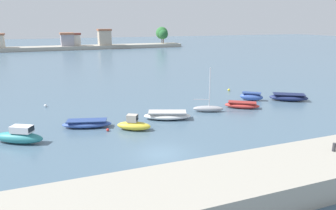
% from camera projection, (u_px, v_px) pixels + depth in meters
% --- Properties ---
extents(ground_plane, '(400.00, 400.00, 0.00)m').
position_uv_depth(ground_plane, '(162.00, 154.00, 27.09)').
color(ground_plane, '#476075').
extents(seawall_embankment, '(84.22, 5.66, 1.84)m').
position_uv_depth(seawall_embankment, '(208.00, 192.00, 19.38)').
color(seawall_embankment, '#9E998C').
rests_on(seawall_embankment, ground).
extents(mooring_bollard, '(0.25, 0.25, 0.62)m').
position_uv_depth(mooring_bollard, '(334.00, 147.00, 23.01)').
color(mooring_bollard, '#2D2D33').
rests_on(mooring_bollard, seawall_embankment).
extents(moored_boat_0, '(4.92, 3.73, 1.70)m').
position_uv_depth(moored_boat_0, '(19.00, 136.00, 29.42)').
color(moored_boat_0, teal).
rests_on(moored_boat_0, ground).
extents(moored_boat_1, '(5.44, 2.97, 0.83)m').
position_uv_depth(moored_boat_1, '(87.00, 124.00, 33.83)').
color(moored_boat_1, '#3856A8').
rests_on(moored_boat_1, ground).
extents(moored_boat_2, '(3.79, 3.07, 1.65)m').
position_uv_depth(moored_boat_2, '(134.00, 125.00, 33.00)').
color(moored_boat_2, yellow).
rests_on(moored_boat_2, ground).
extents(moored_boat_3, '(5.81, 3.83, 0.92)m').
position_uv_depth(moored_boat_3, '(167.00, 115.00, 36.66)').
color(moored_boat_3, white).
rests_on(moored_boat_3, ground).
extents(moored_boat_4, '(3.91, 2.46, 5.56)m').
position_uv_depth(moored_boat_4, '(208.00, 108.00, 39.68)').
color(moored_boat_4, '#9E9EA3').
rests_on(moored_boat_4, ground).
extents(moored_boat_5, '(4.48, 3.66, 0.85)m').
position_uv_depth(moored_boat_5, '(242.00, 105.00, 41.29)').
color(moored_boat_5, '#C63833').
rests_on(moored_boat_5, ground).
extents(moored_boat_6, '(3.23, 2.96, 1.17)m').
position_uv_depth(moored_boat_6, '(251.00, 96.00, 45.34)').
color(moored_boat_6, '#3856A8').
rests_on(moored_boat_6, ground).
extents(moored_boat_7, '(5.57, 4.48, 1.00)m').
position_uv_depth(moored_boat_7, '(289.00, 97.00, 45.16)').
color(moored_boat_7, navy).
rests_on(moored_boat_7, ground).
extents(mooring_buoy_1, '(0.31, 0.31, 0.31)m').
position_uv_depth(mooring_buoy_1, '(108.00, 130.00, 32.67)').
color(mooring_buoy_1, red).
rests_on(mooring_buoy_1, ground).
extents(mooring_buoy_2, '(0.37, 0.37, 0.37)m').
position_uv_depth(mooring_buoy_2, '(45.00, 106.00, 41.90)').
color(mooring_buoy_2, white).
rests_on(mooring_buoy_2, ground).
extents(mooring_buoy_4, '(0.39, 0.39, 0.39)m').
position_uv_depth(mooring_buoy_4, '(229.00, 90.00, 51.44)').
color(mooring_buoy_4, yellow).
rests_on(mooring_buoy_4, ground).
extents(distant_shoreline, '(95.65, 8.75, 8.56)m').
position_uv_depth(distant_shoreline, '(68.00, 44.00, 125.58)').
color(distant_shoreline, '#9E998C').
rests_on(distant_shoreline, ground).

